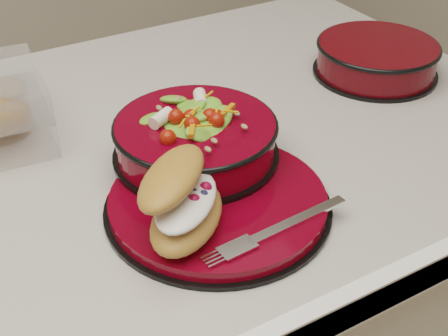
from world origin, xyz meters
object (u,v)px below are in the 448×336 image
salad_bowl (195,134)px  extra_bowl (377,57)px  fork (280,228)px  croissant (184,200)px  dinner_plate (219,202)px

salad_bowl → extra_bowl: salad_bowl is taller
extra_bowl → fork: bearing=-144.5°
croissant → fork: size_ratio=0.91×
dinner_plate → croissant: 0.08m
salad_bowl → fork: salad_bowl is taller
croissant → extra_bowl: (0.46, 0.21, -0.03)m
croissant → fork: (0.09, -0.06, -0.04)m
fork → dinner_plate: bearing=14.1°
croissant → extra_bowl: bearing=-20.1°
salad_bowl → extra_bowl: bearing=13.7°
extra_bowl → salad_bowl: bearing=-166.3°
dinner_plate → croissant: (-0.06, -0.03, 0.05)m
salad_bowl → fork: bearing=-86.0°
dinner_plate → croissant: bearing=-154.0°
fork → extra_bowl: 0.46m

